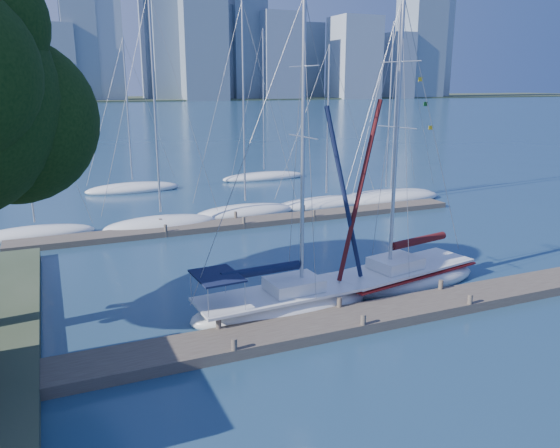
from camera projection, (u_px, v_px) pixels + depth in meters
name	position (u px, v px, depth m)	size (l,w,h in m)	color
ground	(350.00, 325.00, 21.03)	(700.00, 700.00, 0.00)	navy
near_dock	(351.00, 320.00, 20.98)	(26.00, 2.00, 0.40)	#4B4037
far_dock	(254.00, 222.00, 36.00)	(30.00, 1.80, 0.36)	#4B4037
far_shore	(62.00, 100.00, 306.10)	(800.00, 100.00, 1.50)	#38472D
sailboat_navy	(282.00, 289.00, 21.86)	(7.76, 2.98, 12.65)	white
sailboat_maroon	(403.00, 263.00, 24.97)	(8.01, 3.90, 12.98)	white
bg_boat_0	(36.00, 233.00, 32.93)	(7.12, 4.14, 11.95)	white
bg_boat_1	(161.00, 224.00, 34.97)	(7.57, 3.60, 14.69)	white
bg_boat_2	(245.00, 211.00, 38.36)	(7.65, 4.40, 14.57)	white
bg_boat_3	(326.00, 203.00, 41.17)	(8.60, 2.60, 12.08)	white
bg_boat_4	(391.00, 198.00, 42.93)	(9.15, 3.35, 15.01)	white
bg_boat_5	(385.00, 196.00, 43.73)	(9.31, 5.89, 13.87)	white
bg_boat_6	(133.00, 188.00, 46.96)	(8.27, 4.44, 12.98)	white
bg_boat_7	(264.00, 177.00, 52.96)	(8.55, 5.40, 14.24)	white
skyline	(100.00, 27.00, 278.22)	(502.28, 51.31, 116.05)	#8494AA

